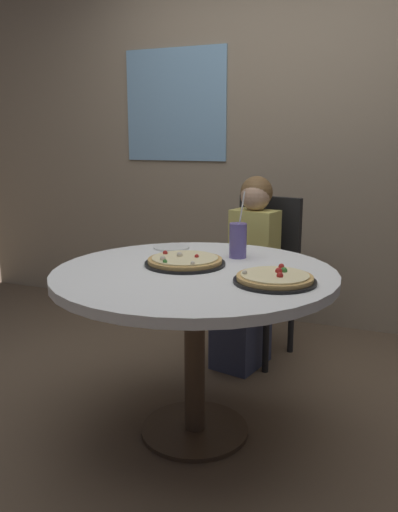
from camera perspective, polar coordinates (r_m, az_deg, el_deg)
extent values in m
plane|color=brown|center=(2.46, -0.47, -18.78)|extent=(8.00, 8.00, 0.00)
cube|color=gray|center=(3.69, 9.92, 15.19)|extent=(5.20, 0.12, 2.90)
cube|color=#8CBFE5|center=(3.89, -2.60, 16.31)|extent=(0.78, 0.02, 0.79)
cylinder|color=white|center=(2.16, -0.50, -2.08)|extent=(1.19, 1.19, 0.04)
cylinder|color=#4C3826|center=(2.28, -0.48, -10.96)|extent=(0.09, 0.09, 0.69)
cylinder|color=#4C3826|center=(2.45, -0.47, -18.58)|extent=(0.48, 0.48, 0.02)
cube|color=black|center=(3.08, 6.12, -3.41)|extent=(0.47, 0.47, 0.04)
cube|color=black|center=(3.17, 7.77, 1.87)|extent=(0.40, 0.12, 0.52)
cylinder|color=black|center=(3.09, 1.71, -7.68)|extent=(0.04, 0.04, 0.41)
cylinder|color=black|center=(2.93, 7.41, -8.93)|extent=(0.04, 0.04, 0.41)
cylinder|color=black|center=(3.36, 4.83, -5.97)|extent=(0.04, 0.04, 0.41)
cylinder|color=black|center=(3.22, 10.15, -7.00)|extent=(0.04, 0.04, 0.41)
cube|color=#3F4766|center=(3.01, 4.66, -7.90)|extent=(0.30, 0.36, 0.45)
cube|color=#D8CC66|center=(3.00, 6.13, 0.89)|extent=(0.29, 0.21, 0.44)
sphere|color=tan|center=(2.95, 6.27, 6.60)|extent=(0.17, 0.17, 0.17)
sphere|color=brown|center=(2.97, 6.46, 7.02)|extent=(0.18, 0.18, 0.18)
cylinder|color=black|center=(2.25, -1.56, -0.83)|extent=(0.35, 0.35, 0.01)
cylinder|color=tan|center=(2.24, -1.57, -0.48)|extent=(0.32, 0.32, 0.02)
cylinder|color=beige|center=(2.24, -1.57, -0.21)|extent=(0.29, 0.29, 0.01)
sphere|color=#387F33|center=(2.15, -3.77, -0.61)|extent=(0.02, 0.02, 0.02)
sphere|color=beige|center=(2.12, -0.70, -0.81)|extent=(0.02, 0.02, 0.02)
sphere|color=#B2231E|center=(2.31, -3.75, 0.35)|extent=(0.02, 0.02, 0.02)
sphere|color=#B2231E|center=(2.24, -0.26, -0.03)|extent=(0.02, 0.02, 0.02)
sphere|color=beige|center=(2.26, -2.16, 0.12)|extent=(0.03, 0.03, 0.03)
sphere|color=beige|center=(2.19, -4.01, -0.30)|extent=(0.03, 0.03, 0.03)
cylinder|color=black|center=(1.99, 8.35, -2.78)|extent=(0.32, 0.32, 0.01)
cylinder|color=tan|center=(1.99, 8.37, -2.39)|extent=(0.29, 0.29, 0.02)
cylinder|color=beige|center=(1.98, 8.38, -2.08)|extent=(0.26, 0.26, 0.01)
sphere|color=#B2231E|center=(2.09, 9.08, -1.14)|extent=(0.02, 0.02, 0.02)
sphere|color=#387F33|center=(2.02, 9.37, -1.59)|extent=(0.03, 0.03, 0.03)
sphere|color=beige|center=(1.97, 5.06, -1.85)|extent=(0.02, 0.02, 0.02)
sphere|color=#B2231E|center=(2.01, 8.80, -1.65)|extent=(0.03, 0.03, 0.03)
sphere|color=#B2231E|center=(1.95, 8.93, -2.14)|extent=(0.03, 0.03, 0.03)
cylinder|color=#6659A5|center=(2.38, 4.33, 1.72)|extent=(0.08, 0.08, 0.16)
cylinder|color=white|center=(2.35, 4.65, 4.51)|extent=(0.04, 0.01, 0.22)
cylinder|color=white|center=(2.59, -3.06, 0.96)|extent=(0.18, 0.18, 0.01)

